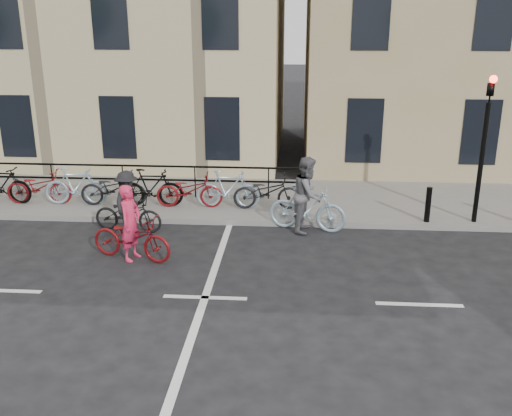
# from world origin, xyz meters

# --- Properties ---
(ground) EXTENTS (120.00, 120.00, 0.00)m
(ground) POSITION_xyz_m (0.00, 0.00, 0.00)
(ground) COLOR black
(ground) RESTS_ON ground
(sidewalk) EXTENTS (46.00, 4.00, 0.15)m
(sidewalk) POSITION_xyz_m (-4.00, 6.00, 0.07)
(sidewalk) COLOR slate
(sidewalk) RESTS_ON ground
(building_west) EXTENTS (20.00, 10.00, 10.00)m
(building_west) POSITION_xyz_m (-9.00, 13.00, 5.15)
(building_west) COLOR #CCB28A
(building_west) RESTS_ON sidewalk
(traffic_light) EXTENTS (0.18, 0.30, 3.90)m
(traffic_light) POSITION_xyz_m (6.20, 4.34, 2.45)
(traffic_light) COLOR black
(traffic_light) RESTS_ON sidewalk
(bollard_east) EXTENTS (0.14, 0.14, 0.90)m
(bollard_east) POSITION_xyz_m (5.00, 4.25, 0.60)
(bollard_east) COLOR black
(bollard_east) RESTS_ON sidewalk
(parked_bikes) EXTENTS (10.40, 1.23, 1.05)m
(parked_bikes) POSITION_xyz_m (-3.30, 5.04, 0.64)
(parked_bikes) COLOR black
(parked_bikes) RESTS_ON sidewalk
(cyclist_pink) EXTENTS (2.00, 1.15, 1.69)m
(cyclist_pink) POSITION_xyz_m (-1.88, 1.73, 0.58)
(cyclist_pink) COLOR maroon
(cyclist_pink) RESTS_ON ground
(cyclist_grey) EXTENTS (2.02, 1.05, 1.88)m
(cyclist_grey) POSITION_xyz_m (1.97, 3.80, 0.76)
(cyclist_grey) COLOR #94B2C2
(cyclist_grey) RESTS_ON ground
(cyclist_dark) EXTENTS (1.79, 1.06, 1.54)m
(cyclist_dark) POSITION_xyz_m (-2.45, 3.43, 0.61)
(cyclist_dark) COLOR black
(cyclist_dark) RESTS_ON ground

